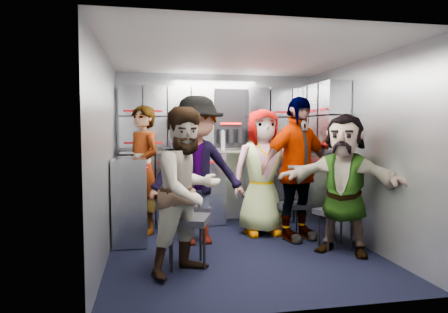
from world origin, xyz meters
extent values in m
plane|color=black|center=(0.00, 0.00, 0.00)|extent=(3.00, 3.00, 0.00)
cube|color=#8E939B|center=(0.00, 1.50, 1.05)|extent=(2.80, 0.04, 2.10)
cube|color=#8E939B|center=(-1.40, 0.00, 1.05)|extent=(0.04, 3.00, 2.10)
cube|color=#8E939B|center=(1.40, 0.00, 1.05)|extent=(0.04, 3.00, 2.10)
cube|color=silver|center=(0.00, 0.00, 2.10)|extent=(2.80, 3.00, 0.02)
cube|color=#9BA0AB|center=(0.00, 1.29, 0.49)|extent=(2.68, 0.38, 0.99)
cube|color=#9BA0AB|center=(-1.19, 0.56, 0.49)|extent=(0.38, 0.76, 0.99)
cube|color=silver|center=(0.00, 1.29, 1.01)|extent=(2.68, 0.42, 0.03)
cube|color=#9BA0AB|center=(0.00, 1.35, 1.49)|extent=(2.68, 0.28, 0.82)
cube|color=#9BA0AB|center=(1.25, 0.70, 1.49)|extent=(0.28, 1.00, 0.82)
cube|color=#9BA0AB|center=(1.25, 0.60, 0.50)|extent=(0.28, 1.20, 1.00)
cube|color=maroon|center=(0.00, 1.09, 0.88)|extent=(2.60, 0.02, 0.03)
cube|color=black|center=(-0.63, -0.40, 0.46)|extent=(0.51, 0.50, 0.07)
cylinder|color=black|center=(-0.78, -0.53, 0.22)|extent=(0.03, 0.03, 0.43)
cylinder|color=black|center=(-0.47, -0.53, 0.22)|extent=(0.03, 0.03, 0.43)
cylinder|color=black|center=(-0.78, -0.27, 0.22)|extent=(0.03, 0.03, 0.43)
cylinder|color=black|center=(-0.47, -0.27, 0.22)|extent=(0.03, 0.03, 0.43)
cube|color=black|center=(-0.43, 0.53, 0.37)|extent=(0.34, 0.33, 0.05)
cylinder|color=black|center=(-0.55, 0.42, 0.18)|extent=(0.02, 0.02, 0.35)
cylinder|color=black|center=(-0.31, 0.42, 0.18)|extent=(0.02, 0.02, 0.35)
cylinder|color=black|center=(-0.55, 0.64, 0.18)|extent=(0.02, 0.02, 0.35)
cylinder|color=black|center=(-0.31, 0.64, 0.18)|extent=(0.02, 0.02, 0.35)
cube|color=black|center=(0.42, 0.80, 0.45)|extent=(0.44, 0.42, 0.06)
cylinder|color=black|center=(0.28, 0.67, 0.21)|extent=(0.03, 0.03, 0.43)
cylinder|color=black|center=(0.57, 0.67, 0.21)|extent=(0.03, 0.03, 0.43)
cylinder|color=black|center=(0.28, 0.93, 0.21)|extent=(0.03, 0.03, 0.43)
cylinder|color=black|center=(0.57, 0.93, 0.21)|extent=(0.03, 0.03, 0.43)
cube|color=black|center=(0.75, 0.47, 0.37)|extent=(0.34, 0.32, 0.05)
cylinder|color=black|center=(0.62, 0.37, 0.18)|extent=(0.02, 0.02, 0.36)
cylinder|color=black|center=(0.87, 0.37, 0.18)|extent=(0.02, 0.02, 0.36)
cylinder|color=black|center=(0.62, 0.58, 0.18)|extent=(0.02, 0.02, 0.36)
cylinder|color=black|center=(0.87, 0.58, 0.18)|extent=(0.02, 0.02, 0.36)
cube|color=black|center=(1.05, -0.12, 0.41)|extent=(0.48, 0.47, 0.06)
cylinder|color=black|center=(0.91, -0.24, 0.19)|extent=(0.02, 0.02, 0.39)
cylinder|color=black|center=(1.19, -0.24, 0.19)|extent=(0.02, 0.02, 0.39)
cylinder|color=black|center=(0.91, 0.00, 0.19)|extent=(0.02, 0.02, 0.39)
cylinder|color=black|center=(1.19, 0.00, 0.19)|extent=(0.02, 0.02, 0.39)
imported|color=black|center=(-1.05, 0.94, 0.81)|extent=(0.65, 0.71, 1.62)
imported|color=black|center=(-0.63, -0.58, 0.76)|extent=(0.94, 0.90, 1.52)
imported|color=black|center=(-0.43, 0.35, 0.85)|extent=(1.16, 0.75, 1.70)
imported|color=black|center=(0.42, 0.62, 0.79)|extent=(0.78, 0.52, 1.57)
imported|color=black|center=(0.75, 0.29, 0.85)|extent=(1.08, 0.73, 1.71)
imported|color=black|center=(1.05, -0.30, 0.74)|extent=(1.35, 1.22, 1.49)
cylinder|color=white|center=(-1.04, 1.24, 1.14)|extent=(0.06, 0.06, 0.23)
cylinder|color=white|center=(0.04, 1.24, 1.16)|extent=(0.06, 0.06, 0.26)
cylinder|color=white|center=(1.10, 1.24, 1.16)|extent=(0.07, 0.07, 0.26)
cylinder|color=beige|center=(-0.92, 1.23, 1.08)|extent=(0.07, 0.07, 0.10)
cylinder|color=beige|center=(0.44, 1.23, 1.08)|extent=(0.08, 0.08, 0.09)
camera|label=1|loc=(-0.98, -4.17, 1.33)|focal=32.00mm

